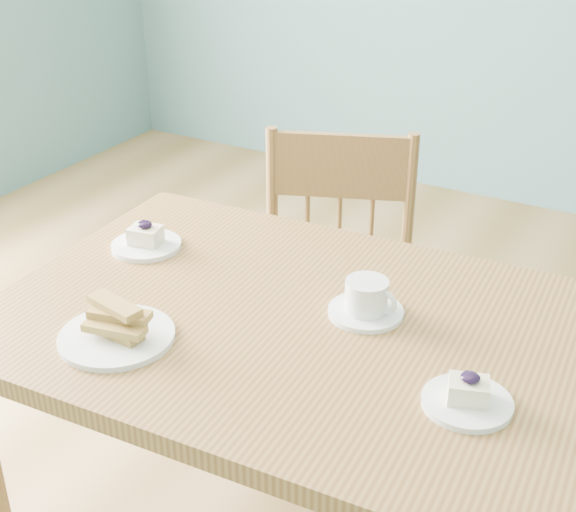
{
  "coord_description": "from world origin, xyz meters",
  "views": [
    {
      "loc": [
        0.59,
        -1.23,
        1.59
      ],
      "look_at": [
        -0.1,
        -0.01,
        0.86
      ],
      "focal_mm": 50.0,
      "sensor_mm": 36.0,
      "label": 1
    }
  ],
  "objects_px": {
    "cheesecake_plate_far": "(146,241)",
    "coffee_cup": "(367,301)",
    "dining_chair": "(333,303)",
    "dining_table": "(351,366)",
    "biscotti_plate": "(116,330)",
    "cheesecake_plate_near": "(468,397)"
  },
  "relations": [
    {
      "from": "biscotti_plate",
      "to": "cheesecake_plate_far",
      "type": "bearing_deg",
      "value": 120.24
    },
    {
      "from": "cheesecake_plate_near",
      "to": "coffee_cup",
      "type": "xyz_separation_m",
      "value": [
        -0.26,
        0.18,
        0.02
      ]
    },
    {
      "from": "dining_table",
      "to": "cheesecake_plate_far",
      "type": "bearing_deg",
      "value": 167.95
    },
    {
      "from": "dining_chair",
      "to": "cheesecake_plate_far",
      "type": "xyz_separation_m",
      "value": [
        -0.26,
        -0.44,
        0.32
      ]
    },
    {
      "from": "dining_chair",
      "to": "cheesecake_plate_far",
      "type": "bearing_deg",
      "value": -142.53
    },
    {
      "from": "cheesecake_plate_far",
      "to": "coffee_cup",
      "type": "relative_size",
      "value": 1.07
    },
    {
      "from": "cheesecake_plate_near",
      "to": "biscotti_plate",
      "type": "height_order",
      "value": "biscotti_plate"
    },
    {
      "from": "dining_chair",
      "to": "biscotti_plate",
      "type": "relative_size",
      "value": 4.22
    },
    {
      "from": "dining_table",
      "to": "cheesecake_plate_near",
      "type": "height_order",
      "value": "cheesecake_plate_near"
    },
    {
      "from": "dining_table",
      "to": "dining_chair",
      "type": "bearing_deg",
      "value": 116.32
    },
    {
      "from": "cheesecake_plate_far",
      "to": "cheesecake_plate_near",
      "type": "bearing_deg",
      "value": -13.28
    },
    {
      "from": "coffee_cup",
      "to": "cheesecake_plate_far",
      "type": "bearing_deg",
      "value": -175.1
    },
    {
      "from": "biscotti_plate",
      "to": "coffee_cup",
      "type": "bearing_deg",
      "value": 40.24
    },
    {
      "from": "cheesecake_plate_far",
      "to": "coffee_cup",
      "type": "bearing_deg",
      "value": -1.66
    },
    {
      "from": "dining_chair",
      "to": "biscotti_plate",
      "type": "bearing_deg",
      "value": -117.23
    },
    {
      "from": "coffee_cup",
      "to": "biscotti_plate",
      "type": "bearing_deg",
      "value": -133.2
    },
    {
      "from": "cheesecake_plate_far",
      "to": "biscotti_plate",
      "type": "relative_size",
      "value": 0.73
    },
    {
      "from": "dining_table",
      "to": "cheesecake_plate_far",
      "type": "xyz_separation_m",
      "value": [
        -0.56,
        0.09,
        0.09
      ]
    },
    {
      "from": "coffee_cup",
      "to": "biscotti_plate",
      "type": "distance_m",
      "value": 0.48
    },
    {
      "from": "dining_table",
      "to": "coffee_cup",
      "type": "distance_m",
      "value": 0.13
    },
    {
      "from": "dining_chair",
      "to": "cheesecake_plate_near",
      "type": "relative_size",
      "value": 6.07
    },
    {
      "from": "dining_table",
      "to": "biscotti_plate",
      "type": "height_order",
      "value": "biscotti_plate"
    }
  ]
}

